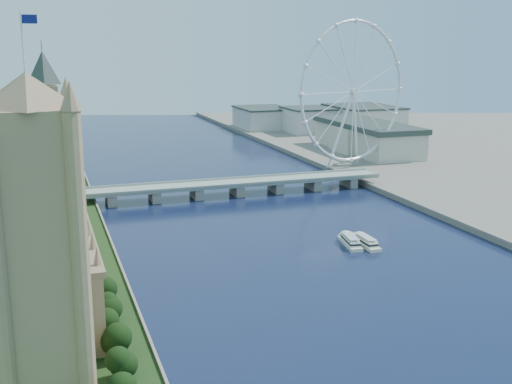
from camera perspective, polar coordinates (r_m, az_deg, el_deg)
name	(u,v)px	position (r m, az deg, el deg)	size (l,w,h in m)	color
tree_row	(124,367)	(209.45, -11.70, -15.02)	(9.16, 169.16, 20.94)	black
victoria_tower	(37,228)	(196.47, -18.87, -3.02)	(28.16, 28.16, 112.00)	tan
parliament_range	(58,236)	(316.93, -17.22, -3.73)	(24.00, 200.00, 70.00)	tan
big_ben	(46,112)	(414.46, -18.15, 6.81)	(20.02, 20.02, 110.00)	tan
westminster_bridge	(237,186)	(464.94, -1.72, 0.56)	(220.00, 22.00, 9.50)	gray
london_eye	(353,92)	(552.04, 8.65, 8.76)	(113.60, 39.12, 124.30)	silver
county_hall	(366,154)	(651.35, 9.76, 3.35)	(54.00, 144.00, 35.00)	beige
city_skyline	(202,127)	(720.97, -4.80, 5.77)	(505.00, 280.00, 32.00)	beige
tour_boat_near	(350,246)	(352.78, 8.38, -4.73)	(6.97, 27.41, 6.03)	silver
tour_boat_far	(366,246)	(353.07, 9.72, -4.76)	(6.85, 26.96, 5.93)	white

